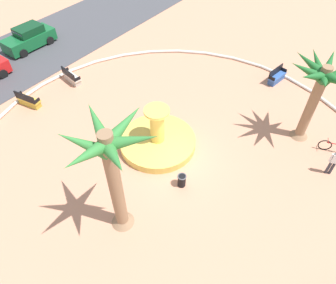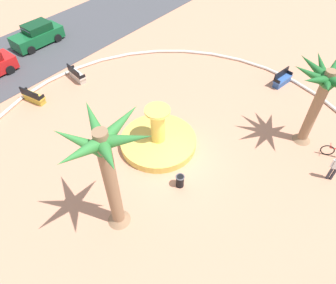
{
  "view_description": "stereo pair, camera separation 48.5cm",
  "coord_description": "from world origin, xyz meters",
  "px_view_note": "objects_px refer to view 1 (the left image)",
  "views": [
    {
      "loc": [
        -8.83,
        -6.23,
        12.71
      ],
      "look_at": [
        0.11,
        0.39,
        1.0
      ],
      "focal_mm": 32.98,
      "sensor_mm": 36.0,
      "label": 1
    },
    {
      "loc": [
        -8.53,
        -6.62,
        12.71
      ],
      "look_at": [
        0.11,
        0.39,
        1.0
      ],
      "focal_mm": 32.98,
      "sensor_mm": 36.0,
      "label": 2
    }
  ],
  "objects_px": {
    "fountain": "(158,140)",
    "palm_tree_near_fountain": "(111,164)",
    "bench_west": "(72,78)",
    "person_cyclist_helmet": "(334,161)",
    "palm_tree_by_curb": "(320,84)",
    "bicycle_red_frame": "(335,147)",
    "parked_car_second": "(29,38)",
    "trash_bin": "(182,180)",
    "bench_north": "(277,77)",
    "bench_southeast": "(29,101)"
  },
  "relations": [
    {
      "from": "palm_tree_by_curb",
      "to": "bicycle_red_frame",
      "type": "relative_size",
      "value": 2.98
    },
    {
      "from": "trash_bin",
      "to": "parked_car_second",
      "type": "height_order",
      "value": "parked_car_second"
    },
    {
      "from": "bicycle_red_frame",
      "to": "palm_tree_by_curb",
      "type": "bearing_deg",
      "value": 87.1
    },
    {
      "from": "bench_west",
      "to": "bench_southeast",
      "type": "relative_size",
      "value": 1.0
    },
    {
      "from": "palm_tree_by_curb",
      "to": "parked_car_second",
      "type": "height_order",
      "value": "palm_tree_by_curb"
    },
    {
      "from": "palm_tree_by_curb",
      "to": "bench_southeast",
      "type": "height_order",
      "value": "palm_tree_by_curb"
    },
    {
      "from": "fountain",
      "to": "parked_car_second",
      "type": "height_order",
      "value": "fountain"
    },
    {
      "from": "trash_bin",
      "to": "person_cyclist_helmet",
      "type": "relative_size",
      "value": 0.44
    },
    {
      "from": "trash_bin",
      "to": "person_cyclist_helmet",
      "type": "height_order",
      "value": "person_cyclist_helmet"
    },
    {
      "from": "fountain",
      "to": "person_cyclist_helmet",
      "type": "xyz_separation_m",
      "value": [
        3.65,
        -8.31,
        0.58
      ]
    },
    {
      "from": "palm_tree_near_fountain",
      "to": "bench_southeast",
      "type": "xyz_separation_m",
      "value": [
        2.62,
        10.39,
        -3.78
      ]
    },
    {
      "from": "bench_north",
      "to": "person_cyclist_helmet",
      "type": "relative_size",
      "value": 1.0
    },
    {
      "from": "palm_tree_by_curb",
      "to": "bench_north",
      "type": "relative_size",
      "value": 2.94
    },
    {
      "from": "palm_tree_near_fountain",
      "to": "person_cyclist_helmet",
      "type": "bearing_deg",
      "value": -38.2
    },
    {
      "from": "fountain",
      "to": "bench_west",
      "type": "distance_m",
      "value": 8.53
    },
    {
      "from": "bench_southeast",
      "to": "parked_car_second",
      "type": "bearing_deg",
      "value": 52.67
    },
    {
      "from": "bench_north",
      "to": "bicycle_red_frame",
      "type": "relative_size",
      "value": 1.01
    },
    {
      "from": "palm_tree_by_curb",
      "to": "bicycle_red_frame",
      "type": "height_order",
      "value": "palm_tree_by_curb"
    },
    {
      "from": "bench_west",
      "to": "trash_bin",
      "type": "height_order",
      "value": "bench_west"
    },
    {
      "from": "bicycle_red_frame",
      "to": "person_cyclist_helmet",
      "type": "xyz_separation_m",
      "value": [
        -1.68,
        -0.24,
        0.55
      ]
    },
    {
      "from": "fountain",
      "to": "palm_tree_near_fountain",
      "type": "bearing_deg",
      "value": -160.38
    },
    {
      "from": "palm_tree_near_fountain",
      "to": "bicycle_red_frame",
      "type": "bearing_deg",
      "value": -32.3
    },
    {
      "from": "bench_west",
      "to": "palm_tree_by_curb",
      "type": "bearing_deg",
      "value": -73.8
    },
    {
      "from": "palm_tree_near_fountain",
      "to": "bench_north",
      "type": "relative_size",
      "value": 3.58
    },
    {
      "from": "bench_west",
      "to": "person_cyclist_helmet",
      "type": "height_order",
      "value": "person_cyclist_helmet"
    },
    {
      "from": "trash_bin",
      "to": "person_cyclist_helmet",
      "type": "bearing_deg",
      "value": -47.77
    },
    {
      "from": "palm_tree_near_fountain",
      "to": "bench_southeast",
      "type": "relative_size",
      "value": 3.57
    },
    {
      "from": "bench_west",
      "to": "person_cyclist_helmet",
      "type": "bearing_deg",
      "value": -81.7
    },
    {
      "from": "trash_bin",
      "to": "parked_car_second",
      "type": "relative_size",
      "value": 0.18
    },
    {
      "from": "bench_southeast",
      "to": "bench_west",
      "type": "bearing_deg",
      "value": -4.24
    },
    {
      "from": "fountain",
      "to": "trash_bin",
      "type": "distance_m",
      "value": 3.04
    },
    {
      "from": "fountain",
      "to": "bench_southeast",
      "type": "height_order",
      "value": "fountain"
    },
    {
      "from": "fountain",
      "to": "bench_west",
      "type": "xyz_separation_m",
      "value": [
        1.2,
        8.45,
        -0.0
      ]
    },
    {
      "from": "bench_west",
      "to": "bicycle_red_frame",
      "type": "xyz_separation_m",
      "value": [
        4.12,
        -16.52,
        0.04
      ]
    },
    {
      "from": "fountain",
      "to": "person_cyclist_helmet",
      "type": "height_order",
      "value": "fountain"
    },
    {
      "from": "bench_west",
      "to": "parked_car_second",
      "type": "relative_size",
      "value": 0.41
    },
    {
      "from": "trash_bin",
      "to": "bicycle_red_frame",
      "type": "height_order",
      "value": "bicycle_red_frame"
    },
    {
      "from": "bench_north",
      "to": "parked_car_second",
      "type": "xyz_separation_m",
      "value": [
        -7.23,
        17.64,
        0.43
      ]
    },
    {
      "from": "bench_west",
      "to": "bench_north",
      "type": "bearing_deg",
      "value": -53.11
    },
    {
      "from": "palm_tree_near_fountain",
      "to": "bicycle_red_frame",
      "type": "relative_size",
      "value": 3.62
    },
    {
      "from": "palm_tree_by_curb",
      "to": "bench_west",
      "type": "xyz_separation_m",
      "value": [
        -4.22,
        14.53,
        -3.27
      ]
    },
    {
      "from": "bench_west",
      "to": "person_cyclist_helmet",
      "type": "xyz_separation_m",
      "value": [
        2.44,
        -16.76,
        0.59
      ]
    },
    {
      "from": "palm_tree_by_curb",
      "to": "bench_north",
      "type": "height_order",
      "value": "palm_tree_by_curb"
    },
    {
      "from": "palm_tree_by_curb",
      "to": "parked_car_second",
      "type": "distance_m",
      "value": 21.23
    },
    {
      "from": "parked_car_second",
      "to": "bench_north",
      "type": "bearing_deg",
      "value": -67.71
    },
    {
      "from": "bench_north",
      "to": "person_cyclist_helmet",
      "type": "bearing_deg",
      "value": -138.21
    },
    {
      "from": "bench_southeast",
      "to": "parked_car_second",
      "type": "height_order",
      "value": "parked_car_second"
    },
    {
      "from": "person_cyclist_helmet",
      "to": "palm_tree_near_fountain",
      "type": "bearing_deg",
      "value": 141.8
    },
    {
      "from": "fountain",
      "to": "bench_west",
      "type": "height_order",
      "value": "fountain"
    },
    {
      "from": "parked_car_second",
      "to": "person_cyclist_helmet",
      "type": "bearing_deg",
      "value": -87.1
    }
  ]
}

